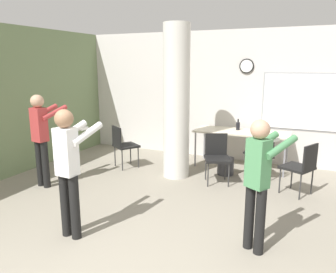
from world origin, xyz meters
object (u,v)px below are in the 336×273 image
at_px(bottle_on_table, 238,126).
at_px(person_watching_back, 41,133).
at_px(chair_table_right, 260,153).
at_px(chair_table_front, 217,155).
at_px(person_playing_side, 259,176).
at_px(chair_near_pillar, 123,143).
at_px(person_playing_front, 69,164).
at_px(folding_table, 241,134).
at_px(chair_mid_room, 301,165).

height_order(bottle_on_table, person_watching_back, person_watching_back).
distance_m(chair_table_right, person_watching_back, 3.87).
distance_m(chair_table_front, person_playing_side, 2.26).
height_order(chair_table_front, chair_near_pillar, same).
relative_size(chair_table_front, person_playing_front, 0.55).
height_order(folding_table, chair_near_pillar, chair_near_pillar).
distance_m(person_playing_front, person_watching_back, 1.96).
relative_size(folding_table, person_watching_back, 1.17).
bearing_deg(chair_table_front, person_playing_front, -113.11).
relative_size(person_playing_front, person_playing_side, 1.04).
xyz_separation_m(chair_table_right, person_watching_back, (-3.37, -1.86, 0.43)).
relative_size(chair_table_front, chair_near_pillar, 1.00).
bearing_deg(chair_near_pillar, chair_table_right, 8.62).
height_order(bottle_on_table, chair_table_right, bottle_on_table).
relative_size(bottle_on_table, chair_mid_room, 0.26).
bearing_deg(person_watching_back, chair_near_pillar, 64.30).
bearing_deg(person_playing_side, chair_near_pillar, 146.17).
relative_size(bottle_on_table, person_playing_side, 0.15).
bearing_deg(chair_table_front, bottle_on_table, 84.59).
bearing_deg(chair_table_front, chair_near_pillar, 179.00).
bearing_deg(chair_table_right, person_playing_front, -120.62).
height_order(person_playing_front, person_watching_back, person_watching_back).
relative_size(chair_table_front, person_playing_side, 0.57).
relative_size(bottle_on_table, person_playing_front, 0.14).
bearing_deg(bottle_on_table, chair_mid_room, -42.68).
height_order(bottle_on_table, chair_mid_room, bottle_on_table).
distance_m(chair_table_right, chair_table_front, 0.81).
relative_size(folding_table, person_playing_side, 1.23).
xyz_separation_m(chair_table_right, chair_table_front, (-0.69, -0.44, 0.00)).
xyz_separation_m(bottle_on_table, chair_table_right, (0.58, -0.72, -0.33)).
xyz_separation_m(person_playing_front, person_playing_side, (2.12, 0.60, -0.04)).
xyz_separation_m(chair_table_right, person_playing_front, (-1.79, -3.02, 0.43)).
xyz_separation_m(folding_table, bottle_on_table, (-0.10, 0.12, 0.13)).
height_order(chair_table_front, chair_mid_room, same).
bearing_deg(chair_table_front, folding_table, 78.36).
relative_size(folding_table, chair_table_front, 2.16).
xyz_separation_m(chair_table_front, person_watching_back, (-2.68, -1.42, 0.43)).
distance_m(folding_table, person_watching_back, 3.81).
height_order(chair_table_right, person_playing_front, person_playing_front).
relative_size(chair_near_pillar, person_playing_side, 0.57).
relative_size(chair_table_right, chair_mid_room, 1.00).
distance_m(folding_table, chair_mid_room, 1.62).
bearing_deg(person_playing_front, chair_mid_room, 45.28).
xyz_separation_m(chair_table_right, person_playing_side, (0.34, -2.42, 0.39)).
relative_size(folding_table, chair_table_right, 2.16).
xyz_separation_m(chair_table_front, chair_mid_room, (1.41, -0.04, 0.00)).
distance_m(chair_table_front, person_watching_back, 3.07).
bearing_deg(bottle_on_table, person_playing_side, -73.77).
xyz_separation_m(folding_table, person_playing_front, (-1.31, -3.61, 0.23)).
xyz_separation_m(chair_mid_room, person_playing_side, (-0.39, -1.93, 0.39)).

